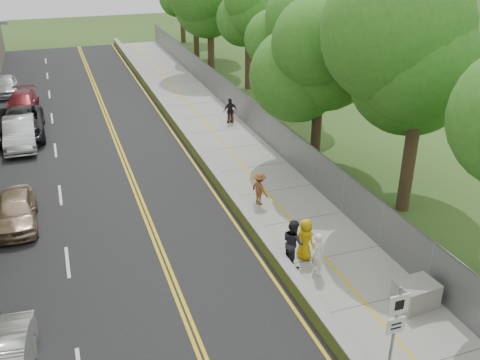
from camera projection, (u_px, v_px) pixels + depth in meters
ground at (307, 320)px, 17.46m from camera, size 140.00×140.00×0.00m
road at (93, 166)px, 28.60m from camera, size 11.20×66.00×0.04m
sidewalk at (233, 148)px, 30.99m from camera, size 4.20×66.00×0.05m
jersey_barrier at (195, 148)px, 30.18m from camera, size 0.42×66.00×0.60m
chainlink_fence at (267, 128)px, 31.21m from camera, size 0.04×66.00×2.00m
trees_fenceside at (309, 20)px, 29.35m from camera, size 7.00×66.00×14.00m
signpost at (396, 323)px, 14.36m from camera, size 0.62×0.09×3.10m
construction_barrel at (231, 115)px, 35.06m from camera, size 0.49×0.49×0.81m
concrete_block at (416, 294)px, 17.87m from camera, size 1.40×1.10×0.89m
car_4 at (16, 210)px, 22.68m from camera, size 1.65×4.03×1.37m
car_5 at (20, 133)px, 30.89m from camera, size 1.73×4.87×1.60m
car_6 at (20, 124)px, 32.24m from camera, size 2.72×5.86×1.62m
car_7 at (22, 103)px, 36.48m from camera, size 2.34×4.84×1.36m
car_8 at (6, 86)px, 40.48m from camera, size 1.82×4.21×1.41m
painter_0 at (305, 239)px, 20.29m from camera, size 0.78×0.96×1.68m
painter_1 at (318, 254)px, 19.36m from camera, size 0.53×0.69×1.69m
painter_2 at (293, 243)px, 19.88m from camera, size 0.76×0.95×1.87m
painter_3 at (260, 189)px, 24.34m from camera, size 0.87×1.13×1.55m
person_far at (230, 111)px, 34.53m from camera, size 1.00×0.50×1.65m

